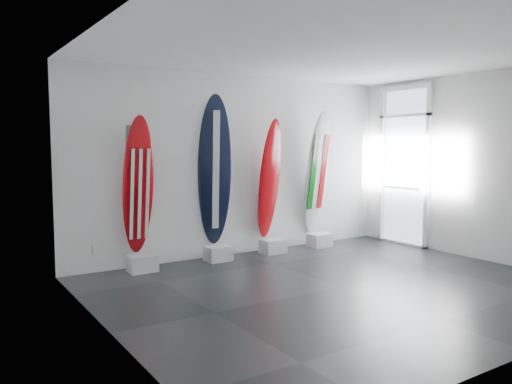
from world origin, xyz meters
TOP-DOWN VIEW (x-y plane):
  - floor at (0.00, 0.00)m, footprint 6.00×6.00m
  - ceiling at (0.00, 0.00)m, footprint 6.00×6.00m
  - wall_back at (0.00, 2.50)m, footprint 6.00×0.00m
  - wall_left at (-3.00, 0.00)m, footprint 0.00×5.00m
  - wall_right at (3.00, 0.00)m, footprint 0.00×5.00m
  - display_block_usa at (-1.86, 2.18)m, footprint 0.40×0.30m
  - surfboard_usa at (-1.86, 2.28)m, footprint 0.47×0.39m
  - display_block_navy at (-0.60, 2.18)m, footprint 0.40×0.30m
  - surfboard_navy at (-0.60, 2.28)m, footprint 0.61×0.45m
  - display_block_swiss at (0.46, 2.18)m, footprint 0.40×0.30m
  - surfboard_swiss at (0.46, 2.28)m, footprint 0.52×0.44m
  - display_block_italy at (1.50, 2.18)m, footprint 0.40×0.30m
  - surfboard_italy at (1.50, 2.28)m, footprint 0.53×0.46m
  - wall_outlet at (-2.45, 2.48)m, footprint 0.09×0.02m
  - glass_door at (2.97, 1.55)m, footprint 0.12×1.16m
  - balcony at (4.30, 1.55)m, footprint 2.80×2.20m

SIDE VIEW (x-z plane):
  - floor at x=0.00m, z-range 0.00..0.00m
  - display_block_usa at x=-1.86m, z-range 0.00..0.24m
  - display_block_navy at x=-0.60m, z-range 0.00..0.24m
  - display_block_swiss at x=0.46m, z-range 0.00..0.24m
  - display_block_italy at x=1.50m, z-range 0.00..0.24m
  - wall_outlet at x=-2.45m, z-range 0.28..0.41m
  - balcony at x=4.30m, z-range -0.10..1.10m
  - surfboard_usa at x=-1.86m, z-range 0.23..2.27m
  - surfboard_swiss at x=0.46m, z-range 0.23..2.29m
  - surfboard_italy at x=1.50m, z-range 0.23..2.46m
  - glass_door at x=2.97m, z-range 0.00..2.85m
  - surfboard_navy at x=-0.60m, z-range 0.24..2.63m
  - wall_back at x=0.00m, z-range -1.50..4.50m
  - wall_left at x=-3.00m, z-range -1.00..4.00m
  - wall_right at x=3.00m, z-range -1.00..4.00m
  - ceiling at x=0.00m, z-range 3.00..3.00m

